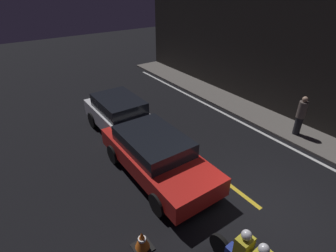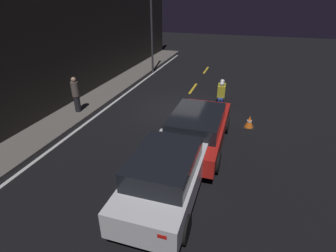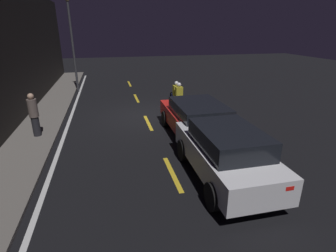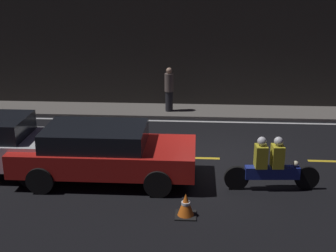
% 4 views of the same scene
% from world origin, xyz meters
% --- Properties ---
extents(ground_plane, '(56.00, 56.00, 0.00)m').
position_xyz_m(ground_plane, '(0.00, 0.00, 0.00)').
color(ground_plane, black).
extents(raised_curb, '(28.00, 1.72, 0.10)m').
position_xyz_m(raised_curb, '(0.00, 4.59, 0.05)').
color(raised_curb, '#605B56').
rests_on(raised_curb, ground).
extents(building_front, '(28.00, 0.30, 6.01)m').
position_xyz_m(building_front, '(0.00, 5.60, 3.01)').
color(building_front, black).
rests_on(building_front, ground).
extents(lane_dash_b, '(2.00, 0.14, 0.01)m').
position_xyz_m(lane_dash_b, '(-5.50, 0.00, 0.00)').
color(lane_dash_b, gold).
rests_on(lane_dash_b, ground).
extents(lane_dash_c, '(2.00, 0.14, 0.01)m').
position_xyz_m(lane_dash_c, '(-1.00, 0.00, 0.00)').
color(lane_dash_c, gold).
rests_on(lane_dash_c, ground).
extents(lane_dash_d, '(2.00, 0.14, 0.01)m').
position_xyz_m(lane_dash_d, '(3.50, 0.00, 0.00)').
color(lane_dash_d, gold).
rests_on(lane_dash_d, ground).
extents(lane_dash_e, '(2.00, 0.14, 0.01)m').
position_xyz_m(lane_dash_e, '(8.00, 0.00, 0.00)').
color(lane_dash_e, gold).
rests_on(lane_dash_e, ground).
extents(lane_solid_kerb, '(25.20, 0.14, 0.01)m').
position_xyz_m(lane_solid_kerb, '(0.00, 3.48, 0.00)').
color(lane_solid_kerb, silver).
rests_on(lane_solid_kerb, ground).
extents(sedan_white, '(4.07, 1.86, 1.54)m').
position_xyz_m(sedan_white, '(-6.05, -1.34, 0.82)').
color(sedan_white, silver).
rests_on(sedan_white, ground).
extents(taxi_red, '(4.59, 2.04, 1.42)m').
position_xyz_m(taxi_red, '(-3.06, -1.57, 0.77)').
color(taxi_red, red).
rests_on(taxi_red, ground).
extents(motorcycle, '(2.34, 0.40, 1.37)m').
position_xyz_m(motorcycle, '(1.12, -1.92, 0.64)').
color(motorcycle, black).
rests_on(motorcycle, ground).
extents(traffic_cone_near, '(0.47, 0.47, 0.54)m').
position_xyz_m(traffic_cone_near, '(-0.89, -3.39, 0.26)').
color(traffic_cone_near, black).
rests_on(traffic_cone_near, ground).
extents(pedestrian, '(0.34, 0.34, 1.66)m').
position_xyz_m(pedestrian, '(-1.73, 4.43, 0.95)').
color(pedestrian, black).
rests_on(pedestrian, raised_curb).
extents(street_lamp, '(0.28, 0.28, 5.76)m').
position_xyz_m(street_lamp, '(6.18, 3.58, 3.24)').
color(street_lamp, '#333338').
rests_on(street_lamp, ground).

